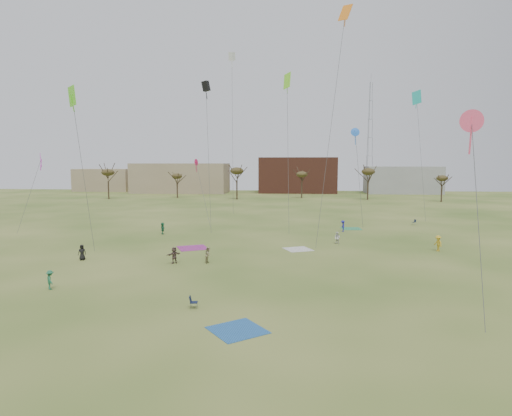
# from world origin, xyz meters

# --- Properties ---
(ground) EXTENTS (260.00, 260.00, 0.00)m
(ground) POSITION_xyz_m (0.00, 0.00, 0.00)
(ground) COLOR #34531A
(ground) RESTS_ON ground
(flyer_near_center) EXTENTS (1.09, 1.12, 1.54)m
(flyer_near_center) POSITION_xyz_m (-15.36, 1.15, 0.77)
(flyer_near_center) COLOR #236A45
(flyer_near_center) RESTS_ON ground
(spectator_fore_b) EXTENTS (0.70, 0.85, 1.59)m
(spectator_fore_b) POSITION_xyz_m (-4.75, 11.34, 0.79)
(spectator_fore_b) COLOR #90875C
(spectator_fore_b) RESTS_ON ground
(spectator_fore_c) EXTENTS (1.43, 1.44, 1.66)m
(spectator_fore_c) POSITION_xyz_m (-8.07, 10.76, 0.83)
(spectator_fore_c) COLOR brown
(spectator_fore_c) RESTS_ON ground
(flyer_mid_a) EXTENTS (0.89, 0.69, 1.61)m
(flyer_mid_a) POSITION_xyz_m (-17.93, 11.39, 0.81)
(flyer_mid_a) COLOR black
(flyer_mid_a) RESTS_ON ground
(flyer_mid_b) EXTENTS (1.04, 1.32, 1.79)m
(flyer_mid_b) POSITION_xyz_m (20.12, 19.38, 0.90)
(flyer_mid_b) COLOR gold
(flyer_mid_b) RESTS_ON ground
(spectator_mid_e) EXTENTS (0.92, 0.90, 1.50)m
(spectator_mid_e) POSITION_xyz_m (9.16, 22.81, 0.75)
(spectator_mid_e) COLOR white
(spectator_mid_e) RESTS_ON ground
(flyer_far_a) EXTENTS (0.96, 1.62, 1.67)m
(flyer_far_a) POSITION_xyz_m (-14.64, 28.23, 0.83)
(flyer_far_a) COLOR #246C47
(flyer_far_a) RESTS_ON ground
(flyer_far_c) EXTENTS (0.68, 1.10, 1.64)m
(flyer_far_c) POSITION_xyz_m (10.93, 32.77, 0.82)
(flyer_far_c) COLOR #21229A
(flyer_far_c) RESTS_ON ground
(blanket_blue) EXTENTS (4.12, 4.12, 0.03)m
(blanket_blue) POSITION_xyz_m (0.46, -5.90, 0.00)
(blanket_blue) COLOR #245C9F
(blanket_blue) RESTS_ON ground
(blanket_cream) EXTENTS (3.80, 3.80, 0.03)m
(blanket_cream) POSITION_xyz_m (4.28, 18.94, 0.00)
(blanket_cream) COLOR silver
(blanket_cream) RESTS_ON ground
(blanket_plum) EXTENTS (4.43, 4.43, 0.03)m
(blanket_plum) POSITION_xyz_m (-8.08, 18.69, 0.00)
(blanket_plum) COLOR #962E81
(blanket_plum) RESTS_ON ground
(blanket_olive) EXTENTS (3.11, 3.11, 0.03)m
(blanket_olive) POSITION_xyz_m (12.51, 35.73, 0.00)
(blanket_olive) COLOR #338C58
(blanket_olive) RESTS_ON ground
(camp_chair_center) EXTENTS (0.59, 0.55, 0.87)m
(camp_chair_center) POSITION_xyz_m (-3.06, -2.25, 0.26)
(camp_chair_center) COLOR #131C36
(camp_chair_center) RESTS_ON ground
(camp_chair_right) EXTENTS (0.66, 0.63, 0.87)m
(camp_chair_right) POSITION_xyz_m (23.27, 41.02, 0.26)
(camp_chair_right) COLOR #131E36
(camp_chair_right) RESTS_ON ground
(kites_aloft) EXTENTS (61.85, 53.39, 27.81)m
(kites_aloft) POSITION_xyz_m (-2.92, 28.52, 20.24)
(kites_aloft) COLOR red
(kites_aloft) RESTS_ON ground
(tree_line) EXTENTS (117.44, 49.32, 8.91)m
(tree_line) POSITION_xyz_m (-2.85, 79.12, 7.09)
(tree_line) COLOR #3A2B1E
(tree_line) RESTS_ON ground
(building_tan) EXTENTS (32.00, 14.00, 10.00)m
(building_tan) POSITION_xyz_m (-35.00, 115.00, 5.00)
(building_tan) COLOR #937F60
(building_tan) RESTS_ON ground
(building_brick) EXTENTS (26.00, 16.00, 12.00)m
(building_brick) POSITION_xyz_m (5.00, 120.00, 6.00)
(building_brick) COLOR brown
(building_brick) RESTS_ON ground
(building_grey) EXTENTS (24.00, 12.00, 9.00)m
(building_grey) POSITION_xyz_m (40.00, 118.00, 4.50)
(building_grey) COLOR gray
(building_grey) RESTS_ON ground
(building_tan_west) EXTENTS (20.00, 12.00, 8.00)m
(building_tan_west) POSITION_xyz_m (-65.00, 122.00, 4.00)
(building_tan_west) COLOR #937F60
(building_tan_west) RESTS_ON ground
(radio_tower) EXTENTS (1.51, 1.72, 41.00)m
(radio_tower) POSITION_xyz_m (30.00, 125.00, 19.21)
(radio_tower) COLOR #9EA3A8
(radio_tower) RESTS_ON ground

